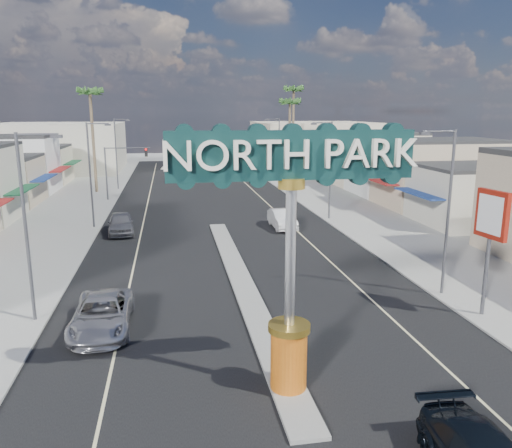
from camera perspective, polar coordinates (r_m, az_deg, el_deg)
name	(u,v)px	position (r m, az deg, el deg)	size (l,w,h in m)	color
ground	(216,224)	(45.14, -4.58, 0.05)	(160.00, 160.00, 0.00)	gray
road	(216,224)	(45.14, -4.58, 0.05)	(20.00, 120.00, 0.01)	black
median_island	(241,281)	(29.81, -1.70, -6.48)	(1.30, 30.00, 0.16)	gray
sidewalk_left	(53,229)	(46.07, -22.19, -0.54)	(8.00, 120.00, 0.12)	gray
sidewalk_right	(363,217)	(48.40, 12.15, 0.74)	(8.00, 120.00, 0.12)	gray
storefront_row_right	(402,169)	(63.73, 16.33, 6.03)	(12.00, 42.00, 6.00)	#B7B29E
backdrop_far_left	(60,147)	(90.88, -21.49, 8.16)	(20.00, 20.00, 8.00)	#B7B29E
backdrop_far_right	(313,144)	(92.76, 6.52, 9.03)	(20.00, 20.00, 8.00)	beige
gateway_sign	(291,232)	(16.80, 4.00, -0.95)	(8.20, 1.50, 9.15)	#D05410
traffic_signal_left	(122,163)	(58.37, -15.04, 6.79)	(5.09, 0.45, 6.00)	#47474C
traffic_signal_right	(282,160)	(59.60, 2.96, 7.32)	(5.09, 0.45, 6.00)	#47474C
streetlight_l_near	(28,219)	(25.20, -24.56, 0.53)	(2.03, 0.22, 9.00)	#47474C
streetlight_l_mid	(92,170)	(44.61, -18.24, 5.90)	(2.03, 0.22, 9.00)	#47474C
streetlight_l_far	(117,150)	(66.36, -15.57, 8.12)	(2.03, 0.22, 9.00)	#47474C
streetlight_r_near	(446,205)	(28.27, 20.91, 2.07)	(2.03, 0.22, 9.00)	#47474C
streetlight_r_mid	(329,165)	(46.41, 8.32, 6.65)	(2.03, 0.22, 9.00)	#47474C
streetlight_r_far	(278,148)	(67.59, 2.51, 8.64)	(2.03, 0.22, 9.00)	#47474C
palm_left_far	(90,98)	(64.53, -18.43, 13.54)	(2.60, 2.60, 13.10)	brown
palm_right_mid	(290,106)	(71.89, 3.91, 13.29)	(2.60, 2.60, 12.10)	brown
palm_right_far	(294,95)	(78.23, 4.33, 14.54)	(2.60, 2.60, 14.10)	brown
suv_left	(102,314)	(24.36, -17.19, -9.83)	(2.59, 5.63, 1.56)	#ACABB0
car_parked_left	(121,223)	(42.75, -15.19, 0.09)	(2.02, 5.02, 1.71)	slate
car_parked_right	(282,219)	(43.22, 3.01, 0.59)	(1.70, 4.87, 1.61)	silver
bank_pylon_sign	(491,222)	(26.14, 25.29, 0.24)	(0.50, 1.94, 6.17)	#47474C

